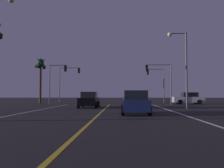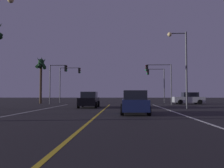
# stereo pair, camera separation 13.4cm
# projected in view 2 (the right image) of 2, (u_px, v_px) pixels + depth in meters

# --- Properties ---
(lane_edge_right) EXTENTS (0.16, 38.37, 0.01)m
(lane_edge_right) POSITION_uv_depth(u_px,v_px,m) (197.00, 119.00, 13.39)
(lane_edge_right) COLOR silver
(lane_edge_right) RESTS_ON ground
(lane_center_divider) EXTENTS (0.16, 38.37, 0.01)m
(lane_center_divider) POSITION_uv_depth(u_px,v_px,m) (93.00, 119.00, 13.64)
(lane_center_divider) COLOR gold
(lane_center_divider) RESTS_ON ground
(car_ahead_far) EXTENTS (2.02, 4.30, 1.70)m
(car_ahead_far) POSITION_uv_depth(u_px,v_px,m) (132.00, 100.00, 25.19)
(car_ahead_far) COLOR black
(car_ahead_far) RESTS_ON ground
(car_oncoming) EXTENTS (2.02, 4.30, 1.70)m
(car_oncoming) POSITION_uv_depth(u_px,v_px,m) (89.00, 100.00, 25.59)
(car_oncoming) COLOR black
(car_oncoming) RESTS_ON ground
(car_crossing_side) EXTENTS (4.30, 2.02, 1.70)m
(car_crossing_side) POSITION_uv_depth(u_px,v_px,m) (189.00, 98.00, 34.11)
(car_crossing_side) COLOR black
(car_crossing_side) RESTS_ON ground
(car_lead_same_lane) EXTENTS (2.02, 4.30, 1.70)m
(car_lead_same_lane) POSITION_uv_depth(u_px,v_px,m) (135.00, 103.00, 17.18)
(car_lead_same_lane) COLOR black
(car_lead_same_lane) RESTS_ON ground
(traffic_light_near_right) EXTENTS (3.68, 0.36, 5.62)m
(traffic_light_near_right) POSITION_uv_depth(u_px,v_px,m) (159.00, 75.00, 33.18)
(traffic_light_near_right) COLOR #4C4C51
(traffic_light_near_right) RESTS_ON ground
(traffic_light_near_left) EXTENTS (2.58, 0.36, 5.62)m
(traffic_light_near_left) POSITION_uv_depth(u_px,v_px,m) (58.00, 75.00, 33.78)
(traffic_light_near_left) COLOR #4C4C51
(traffic_light_near_left) RESTS_ON ground
(traffic_light_far_right) EXTENTS (2.92, 0.36, 5.58)m
(traffic_light_far_right) POSITION_uv_depth(u_px,v_px,m) (156.00, 78.00, 38.65)
(traffic_light_far_right) COLOR #4C4C51
(traffic_light_far_right) RESTS_ON ground
(traffic_light_far_left) EXTENTS (3.53, 0.36, 5.86)m
(traffic_light_far_left) POSITION_uv_depth(u_px,v_px,m) (70.00, 77.00, 39.26)
(traffic_light_far_left) COLOR #4C4C51
(traffic_light_far_left) RESTS_ON ground
(street_lamp_right_far) EXTENTS (1.95, 0.44, 7.73)m
(street_lamp_right_far) POSITION_uv_depth(u_px,v_px,m) (182.00, 60.00, 23.76)
(street_lamp_right_far) COLOR #4C4C51
(street_lamp_right_far) RESTS_ON ground
(palm_tree_left_far) EXTENTS (2.05, 1.95, 7.35)m
(palm_tree_left_far) POSITION_uv_depth(u_px,v_px,m) (41.00, 66.00, 36.88)
(palm_tree_left_far) COLOR #473826
(palm_tree_left_far) RESTS_ON ground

